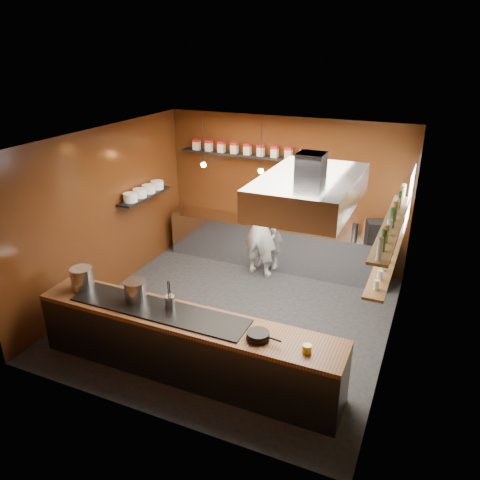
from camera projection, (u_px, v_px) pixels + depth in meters
The scene contains 26 objects.
floor at pixel (233, 316), 7.96m from camera, with size 5.00×5.00×0.00m, color black.
back_wall at pixel (284, 192), 9.48m from camera, with size 5.00×5.00×0.00m, color #351C09.
left_wall at pixel (105, 213), 8.30m from camera, with size 5.00×5.00×0.00m, color #351C09.
right_wall at pixel (397, 262), 6.45m from camera, with size 5.00×5.00×0.00m, color #474828.
ceiling at pixel (232, 139), 6.79m from camera, with size 5.00×5.00×0.00m, color silver.
window_pane at pixel (410, 199), 7.75m from camera, with size 1.00×1.00×0.00m, color white.
prep_counter at pixel (277, 245), 9.62m from camera, with size 4.60×0.65×0.90m, color silver.
pass_counter at pixel (185, 345), 6.44m from camera, with size 4.40×0.72×0.94m.
tin_shelf at pixel (241, 155), 9.42m from camera, with size 2.60×0.26×0.04m, color black.
plate_shelf at pixel (145, 196), 9.06m from camera, with size 0.30×1.40×0.04m, color black.
bottle_shelf_upper at pixel (392, 225), 6.60m from camera, with size 0.26×2.80×0.04m, color brown.
bottle_shelf_lower at pixel (388, 255), 6.78m from camera, with size 0.26×2.80×0.04m, color brown.
extractor_hood at pixel (309, 190), 6.17m from camera, with size 1.20×2.00×0.72m.
pendant_left at pixel (203, 162), 9.07m from camera, with size 0.10×0.10×0.95m.
pendant_right at pixel (261, 168), 8.63m from camera, with size 0.10×0.10×0.95m.
storage_tins at pixel (247, 149), 9.32m from camera, with size 2.43×0.13×0.22m.
plate_stacks at pixel (144, 191), 9.02m from camera, with size 0.26×1.16×0.16m.
bottles at pixel (393, 216), 6.55m from camera, with size 0.06×2.66×0.24m.
wine_glasses at pixel (389, 250), 6.75m from camera, with size 0.07×2.37×0.13m.
stockpot_large at pixel (82, 278), 6.89m from camera, with size 0.33×0.33×0.32m, color silver.
stockpot_small at pixel (135, 290), 6.57m from camera, with size 0.31×0.31×0.29m, color #B9BBC0.
utensil_crock at pixel (170, 302), 6.40m from camera, with size 0.14×0.14×0.18m, color silver.
frying_pan at pixel (258, 335), 5.76m from camera, with size 0.47×0.30×0.08m.
butter_jar at pixel (307, 349), 5.52m from camera, with size 0.11×0.11×0.10m, color gold.
espresso_machine at pixel (377, 231), 8.65m from camera, with size 0.37×0.35×0.37m, color black.
chef at pixel (260, 230), 9.07m from camera, with size 0.69×0.45×1.89m, color white.
Camera 1 is at (2.84, -6.20, 4.31)m, focal length 35.00 mm.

